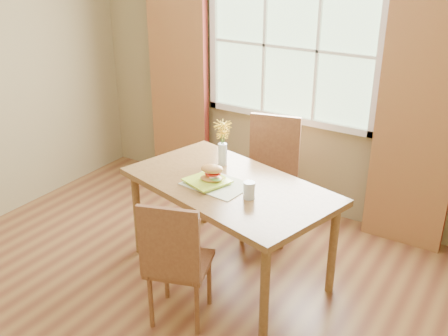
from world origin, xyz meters
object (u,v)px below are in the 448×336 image
at_px(dining_table, 229,193).
at_px(croissant_sandwich, 212,173).
at_px(water_glass, 249,191).
at_px(chair_far, 271,171).
at_px(flower_vase, 223,138).
at_px(chair_near, 175,258).

bearing_deg(dining_table, croissant_sandwich, -130.05).
bearing_deg(water_glass, chair_far, 107.10).
bearing_deg(croissant_sandwich, water_glass, -26.08).
relative_size(dining_table, water_glass, 14.21).
height_order(chair_far, water_glass, chair_far).
bearing_deg(water_glass, dining_table, 151.69).
bearing_deg(flower_vase, chair_far, 65.73).
xyz_separation_m(croissant_sandwich, water_glass, (0.34, -0.05, -0.02)).
bearing_deg(chair_far, water_glass, -86.87).
bearing_deg(chair_near, chair_far, 72.81).
bearing_deg(dining_table, chair_near, -73.22).
xyz_separation_m(dining_table, croissant_sandwich, (-0.10, -0.07, 0.16)).
bearing_deg(chair_near, dining_table, 73.03).
relative_size(croissant_sandwich, flower_vase, 0.56).
relative_size(dining_table, croissant_sandwich, 8.67).
relative_size(chair_near, water_glass, 7.76).
distance_m(chair_far, water_glass, 0.90).
xyz_separation_m(dining_table, flower_vase, (-0.22, 0.26, 0.30)).
xyz_separation_m(chair_far, water_glass, (0.26, -0.83, 0.24)).
height_order(dining_table, flower_vase, flower_vase).
relative_size(chair_near, flower_vase, 2.63).
xyz_separation_m(dining_table, chair_far, (-0.02, 0.71, -0.11)).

